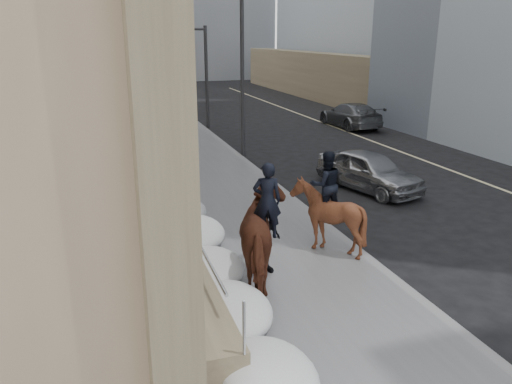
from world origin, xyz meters
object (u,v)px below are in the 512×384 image
mounted_horse_left (266,235)px  mounted_horse_right (327,211)px  car_silver (369,171)px  pedestrian (264,241)px  car_grey (350,115)px

mounted_horse_left → mounted_horse_right: size_ratio=1.07×
mounted_horse_right → car_silver: mounted_horse_right is taller
mounted_horse_left → mounted_horse_right: (2.05, 1.18, -0.08)m
mounted_horse_right → pedestrian: size_ratio=1.65×
pedestrian → car_grey: 20.90m
pedestrian → car_grey: bearing=38.5°
mounted_horse_left → pedestrian: mounted_horse_left is taller
mounted_horse_right → car_silver: bearing=-127.4°
mounted_horse_left → car_grey: mounted_horse_left is taller
mounted_horse_right → car_grey: size_ratio=0.50×
mounted_horse_right → car_grey: bearing=-117.2°
pedestrian → car_silver: pedestrian is taller
mounted_horse_right → car_grey: 19.27m
pedestrian → mounted_horse_left: bearing=-121.0°
mounted_horse_left → car_silver: 8.39m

